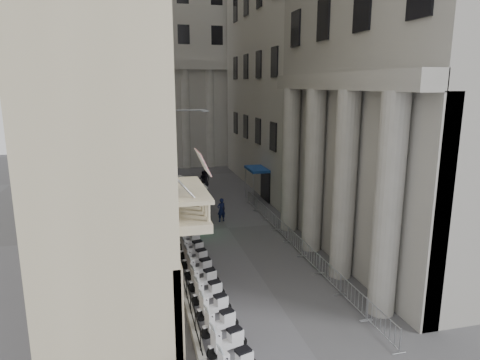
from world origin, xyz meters
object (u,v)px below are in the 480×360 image
object	(u,v)px
security_tent	(173,180)
pedestrian_b	(203,179)
info_kiosk	(193,221)
pedestrian_a	(221,210)
street_lamp	(179,155)

from	to	relation	value
security_tent	pedestrian_b	world-z (taller)	security_tent
info_kiosk	pedestrian_a	size ratio (longest dim) A/B	1.00
security_tent	street_lamp	bearing A→B (deg)	-53.28
security_tent	pedestrian_b	distance (m)	10.22
pedestrian_a	pedestrian_b	bearing A→B (deg)	-107.79
security_tent	street_lamp	distance (m)	2.24
street_lamp	pedestrian_b	world-z (taller)	street_lamp
street_lamp	pedestrian_a	size ratio (longest dim) A/B	4.60
pedestrian_b	security_tent	bearing A→B (deg)	92.43
street_lamp	pedestrian_a	distance (m)	5.31
info_kiosk	pedestrian_b	xyz separation A→B (m)	(2.92, 13.78, -0.08)
security_tent	pedestrian_a	distance (m)	4.52
security_tent	pedestrian_a	bearing A→B (deg)	-33.33
pedestrian_a	security_tent	bearing A→B (deg)	-48.90
info_kiosk	pedestrian_a	bearing A→B (deg)	54.14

